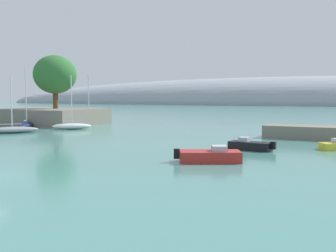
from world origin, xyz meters
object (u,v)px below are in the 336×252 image
Objects in this scene: motorboat_black_foreground at (250,145)px; sailboat_white_near_shore at (72,126)px; sailboat_grey_outer_mooring at (12,129)px; tree_clump_shore at (55,75)px; motorboat_red_outer at (210,156)px; sailboat_sand_mid_mooring at (89,121)px; sailboat_navy_end_of_line at (27,124)px.

sailboat_white_near_shore is at bearing -14.00° from motorboat_black_foreground.
tree_clump_shore is at bearing 60.94° from sailboat_grey_outer_mooring.
motorboat_red_outer is at bearing -38.23° from tree_clump_shore.
sailboat_white_near_shore reaches higher than motorboat_red_outer.
sailboat_white_near_shore is 31.37m from motorboat_black_foreground.
tree_clump_shore is at bearing 119.33° from sailboat_sand_mid_mooring.
sailboat_grey_outer_mooring is at bearing -179.40° from sailboat_navy_end_of_line.
sailboat_grey_outer_mooring is 32.76m from motorboat_black_foreground.
tree_clump_shore is 44.52m from motorboat_black_foreground.
sailboat_navy_end_of_line is (-4.52, 7.77, 0.02)m from sailboat_grey_outer_mooring.
sailboat_grey_outer_mooring is (0.06, -18.16, -0.05)m from sailboat_sand_mid_mooring.
sailboat_grey_outer_mooring is 33.34m from motorboat_red_outer.
tree_clump_shore is at bearing -77.92° from sailboat_white_near_shore.
motorboat_black_foreground is at bearing -29.00° from tree_clump_shore.
sailboat_grey_outer_mooring is (-3.73, -8.00, -0.03)m from sailboat_white_near_shore.
tree_clump_shore reaches higher than sailboat_grey_outer_mooring.
motorboat_black_foreground is 0.86× the size of motorboat_red_outer.
sailboat_navy_end_of_line is (-4.46, -10.39, -0.03)m from sailboat_sand_mid_mooring.
sailboat_sand_mid_mooring is at bearing 41.68° from sailboat_grey_outer_mooring.
motorboat_red_outer is (30.94, -12.42, -0.02)m from sailboat_grey_outer_mooring.
tree_clump_shore is 47.54m from motorboat_red_outer.
motorboat_red_outer is at bearing 107.03° from sailboat_white_near_shore.
sailboat_sand_mid_mooring is 1.16× the size of sailboat_grey_outer_mooring.
tree_clump_shore reaches higher than sailboat_navy_end_of_line.
sailboat_navy_end_of_line is at bearing -34.54° from sailboat_white_near_shore.
tree_clump_shore is 2.15× the size of motorboat_black_foreground.
motorboat_black_foreground is at bearing 56.32° from motorboat_red_outer.
sailboat_navy_end_of_line reaches higher than motorboat_black_foreground.
sailboat_sand_mid_mooring is at bearing -25.29° from motorboat_black_foreground.
tree_clump_shore is 1.24× the size of sailboat_grey_outer_mooring.
sailboat_grey_outer_mooring is 8.99m from sailboat_navy_end_of_line.
sailboat_sand_mid_mooring is 1.73× the size of motorboat_red_outer.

